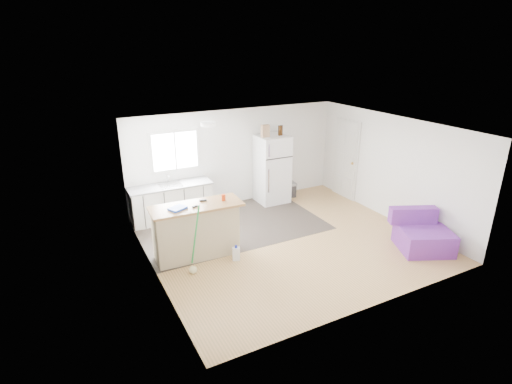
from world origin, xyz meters
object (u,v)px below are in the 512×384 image
Objects in this scene: cardboard_box at (265,131)px; bottle_left at (281,130)px; peninsula at (196,231)px; bottle_right at (279,131)px; purple_seat at (422,235)px; mop at (194,260)px; refrigerator at (272,169)px; cleaner_jug at (236,254)px; cooler at (286,190)px; kitchen_cabinets at (172,202)px; red_cup at (223,197)px; blue_tray at (178,208)px.

cardboard_box is 1.20× the size of bottle_left.
bottle_right is (2.87, 1.77, 1.32)m from peninsula.
purple_seat is 4.97× the size of bottle_right.
mop is 5.25× the size of bottle_left.
refrigerator is 1.01m from bottle_right.
mop is at bearing -139.59° from cardboard_box.
purple_seat is at bearing -68.75° from refrigerator.
cleaner_jug is at bearing -175.65° from purple_seat.
bottle_left is at bearing 33.76° from peninsula.
peninsula is at bearing -141.25° from cooler.
bottle_left reaches higher than cleaner_jug.
kitchen_cabinets is at bearing 124.29° from cleaner_jug.
cardboard_box reaches higher than kitchen_cabinets.
cooler is 4.60× the size of red_cup.
peninsula is at bearing 178.02° from red_cup.
refrigerator reaches higher than red_cup.
cardboard_box is at bearing 72.70° from cleaner_jug.
kitchen_cabinets is at bearing 161.99° from purple_seat.
peninsula is at bearing 5.60° from blue_tray.
mop is 4.38× the size of cardboard_box.
bottle_left is at bearing 5.06° from bottle_right.
purple_seat is 4.25m from cardboard_box.
bottle_right is (-1.23, 3.57, 1.57)m from purple_seat.
cooler is at bearing 128.38° from purple_seat.
refrigerator is 2.82m from red_cup.
mop reaches higher than blue_tray.
cardboard_box is (2.40, -0.12, 1.45)m from kitchen_cabinets.
blue_tray is (-4.43, 1.77, 0.79)m from purple_seat.
cleaner_jug is at bearing -129.23° from cardboard_box.
cardboard_box is at bearing 38.28° from peninsula.
purple_seat is 4.08m from bottle_left.
purple_seat is (4.09, -1.80, -0.25)m from peninsula.
cleaner_jug is (-2.58, -2.43, -0.06)m from cooler.
blue_tray is at bearing -177.13° from purple_seat.
red_cup is at bearing -135.71° from cooler.
mop is (-2.95, -2.36, -0.63)m from refrigerator.
bottle_left is at bearing -1.99° from kitchen_cabinets.
purple_seat is 4.97× the size of bottle_left.
cooler is at bearing 11.41° from refrigerator.
purple_seat is at bearing -33.78° from mop.
purple_seat is at bearing -21.32° from peninsula.
kitchen_cabinets is at bearing 177.48° from bottle_left.
cooler is 3.38m from red_cup.
cardboard_box is (1.90, 1.81, 0.76)m from red_cup.
bottle_left reaches higher than cooler.
red_cup reaches higher than kitchen_cabinets.
cooler reaches higher than cleaner_jug.
mop is (-0.85, -0.03, 0.10)m from cleaner_jug.
cooler is (0.48, 0.10, -0.67)m from refrigerator.
mop is 4.38× the size of blue_tray.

